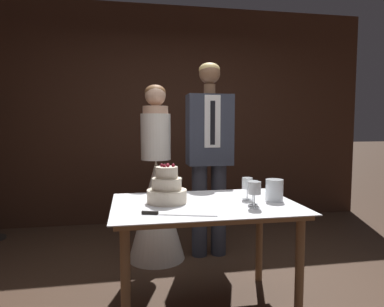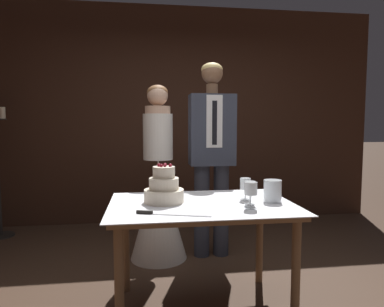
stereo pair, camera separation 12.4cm
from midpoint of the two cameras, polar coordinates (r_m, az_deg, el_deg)
wall_back at (r=4.58m, az=-1.27°, el=6.33°), size 5.26×0.12×2.81m
cake_table at (r=2.39m, az=3.10°, el=-10.35°), size 1.25×0.86×0.75m
tiered_cake at (r=2.37m, az=-3.20°, el=-5.90°), size 0.27×0.27×0.27m
cake_knife at (r=2.08m, az=-3.80°, el=-9.93°), size 0.44×0.15×0.02m
wine_glass_near at (r=2.24m, az=11.35°, el=-5.97°), size 0.08×0.08×0.17m
wine_glass_middle at (r=2.34m, az=11.17°, el=-5.85°), size 0.07×0.07×0.16m
wine_glass_far at (r=2.48m, az=10.30°, el=-5.18°), size 0.07×0.07×0.16m
hurricane_candle at (r=2.47m, az=14.68°, el=-6.13°), size 0.12×0.12×0.15m
bride at (r=3.30m, az=-4.54°, el=-7.13°), size 0.54×0.54×1.66m
groom at (r=3.31m, az=4.38°, el=0.66°), size 0.43×0.25×1.87m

